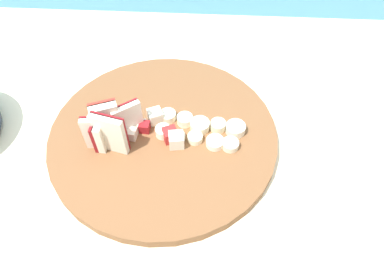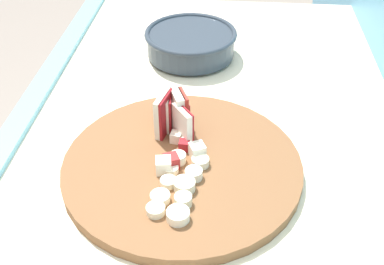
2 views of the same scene
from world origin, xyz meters
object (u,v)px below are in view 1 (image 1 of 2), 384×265
cutting_board (164,135)px  apple_wedge_fan (109,127)px  banana_slice_rows (201,130)px  apple_dice_pile (159,130)px

cutting_board → apple_wedge_fan: 0.09m
banana_slice_rows → cutting_board: bearing=-178.7°
cutting_board → apple_wedge_fan: apple_wedge_fan is taller
cutting_board → apple_dice_pile: (-0.01, -0.01, 0.02)m
apple_wedge_fan → cutting_board: bearing=14.9°
cutting_board → apple_wedge_fan: (-0.08, -0.02, 0.04)m
cutting_board → apple_dice_pile: 0.02m
apple_dice_pile → banana_slice_rows: bearing=5.9°
apple_dice_pile → banana_slice_rows: size_ratio=0.67×
apple_wedge_fan → apple_dice_pile: 0.07m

